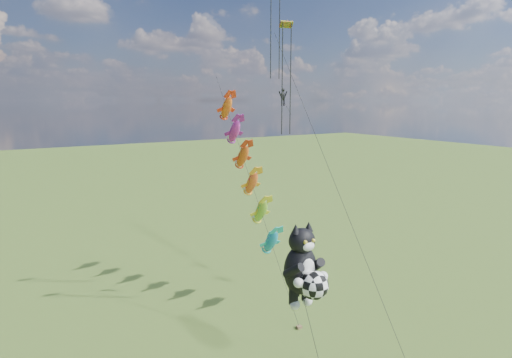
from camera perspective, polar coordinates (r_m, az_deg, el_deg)
cat_kite_rig at (r=23.69m, az=6.43°, el=-11.75°), size 2.20×3.98×10.44m
fish_windsock_rig at (r=37.90m, az=-1.19°, el=1.24°), size 1.76×15.93×19.25m
parafoil_rig at (r=35.19m, az=3.98°, el=13.99°), size 2.07×17.54×26.45m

